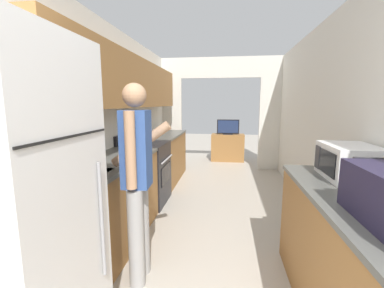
% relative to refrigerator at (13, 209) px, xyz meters
% --- Properties ---
extents(wall_left, '(0.38, 7.77, 2.50)m').
position_rel_refrigerator_xyz_m(wall_left, '(-0.32, 1.82, 0.55)').
color(wall_left, silver).
rests_on(wall_left, ground_plane).
extents(wall_right, '(0.06, 7.77, 2.50)m').
position_rel_refrigerator_xyz_m(wall_right, '(2.32, 1.41, 0.33)').
color(wall_right, silver).
rests_on(wall_right, ground_plane).
extents(wall_far_with_doorway, '(3.06, 0.06, 2.50)m').
position_rel_refrigerator_xyz_m(wall_far_with_doorway, '(0.96, 4.72, 0.53)').
color(wall_far_with_doorway, silver).
rests_on(wall_far_with_doorway, ground_plane).
extents(counter_left, '(0.62, 4.02, 0.91)m').
position_rel_refrigerator_xyz_m(counter_left, '(-0.07, 2.37, -0.47)').
color(counter_left, '#9E6B38').
rests_on(counter_left, ground_plane).
extents(counter_right, '(0.62, 1.72, 0.91)m').
position_rel_refrigerator_xyz_m(counter_right, '(1.99, 0.47, -0.47)').
color(counter_right, '#9E6B38').
rests_on(counter_right, ground_plane).
extents(refrigerator, '(0.77, 0.73, 1.85)m').
position_rel_refrigerator_xyz_m(refrigerator, '(0.00, 0.00, 0.00)').
color(refrigerator, white).
rests_on(refrigerator, ground_plane).
extents(range_oven, '(0.66, 0.75, 1.05)m').
position_rel_refrigerator_xyz_m(range_oven, '(-0.06, 2.43, -0.46)').
color(range_oven, black).
rests_on(range_oven, ground_plane).
extents(person, '(0.53, 0.39, 1.65)m').
position_rel_refrigerator_xyz_m(person, '(0.43, 0.76, -0.04)').
color(person, '#9E9E9E').
rests_on(person, ground_plane).
extents(microwave, '(0.37, 0.50, 0.27)m').
position_rel_refrigerator_xyz_m(microwave, '(2.09, 0.92, 0.12)').
color(microwave, white).
rests_on(microwave, counter_right).
extents(tv_cabinet, '(0.84, 0.42, 0.70)m').
position_rel_refrigerator_xyz_m(tv_cabinet, '(1.16, 5.50, -0.57)').
color(tv_cabinet, '#9E6B38').
rests_on(tv_cabinet, ground_plane).
extents(television, '(0.56, 0.16, 0.38)m').
position_rel_refrigerator_xyz_m(television, '(1.16, 5.46, -0.04)').
color(television, black).
rests_on(television, tv_cabinet).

